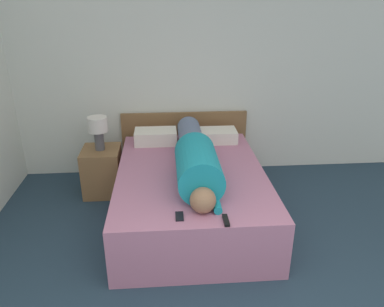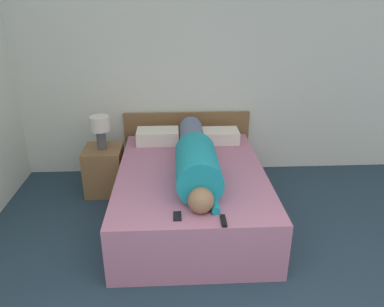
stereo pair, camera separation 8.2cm
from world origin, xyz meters
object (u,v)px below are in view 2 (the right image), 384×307
at_px(pillow_second, 219,136).
at_px(cell_phone, 177,216).
at_px(person_lying, 196,158).
at_px(tv_remote, 224,221).
at_px(pillow_near_headboard, 158,136).
at_px(table_lamp, 100,127).
at_px(nightstand, 105,170).
at_px(bed, 191,194).

relative_size(pillow_second, cell_phone, 3.57).
xyz_separation_m(person_lying, tv_remote, (0.16, -0.85, -0.16)).
relative_size(pillow_near_headboard, cell_phone, 3.76).
bearing_deg(person_lying, pillow_second, 69.28).
xyz_separation_m(table_lamp, pillow_near_headboard, (0.63, 0.17, -0.18)).
xyz_separation_m(nightstand, person_lying, (1.02, -0.69, 0.44)).
relative_size(bed, pillow_second, 4.37).
height_order(nightstand, table_lamp, table_lamp).
bearing_deg(nightstand, pillow_second, 7.21).
height_order(table_lamp, pillow_near_headboard, table_lamp).
bearing_deg(table_lamp, pillow_near_headboard, 15.25).
height_order(pillow_near_headboard, tv_remote, pillow_near_headboard).
bearing_deg(bed, nightstand, 148.23).
distance_m(bed, pillow_second, 0.93).
distance_m(table_lamp, cell_phone, 1.69).
bearing_deg(bed, pillow_near_headboard, 114.59).
bearing_deg(pillow_near_headboard, pillow_second, 0.00).
bearing_deg(pillow_second, table_lamp, -172.79).
height_order(pillow_second, tv_remote, pillow_second).
bearing_deg(nightstand, person_lying, -34.08).
xyz_separation_m(bed, person_lying, (0.04, -0.08, 0.44)).
relative_size(nightstand, cell_phone, 4.18).
xyz_separation_m(table_lamp, cell_phone, (0.83, -1.45, -0.25)).
height_order(nightstand, tv_remote, tv_remote).
bearing_deg(bed, pillow_second, 64.80).
distance_m(nightstand, pillow_second, 1.40).
distance_m(pillow_near_headboard, tv_remote, 1.80).
relative_size(bed, nightstand, 3.74).
bearing_deg(table_lamp, person_lying, -34.08).
bearing_deg(pillow_second, person_lying, -110.72).
height_order(person_lying, tv_remote, person_lying).
bearing_deg(cell_phone, table_lamp, 119.89).
height_order(table_lamp, person_lying, person_lying).
relative_size(bed, pillow_near_headboard, 4.15).
distance_m(nightstand, person_lying, 1.31).
bearing_deg(table_lamp, bed, -31.77).
distance_m(person_lying, cell_phone, 0.80).
relative_size(tv_remote, cell_phone, 1.15).
distance_m(table_lamp, person_lying, 1.24).
xyz_separation_m(nightstand, pillow_near_headboard, (0.63, 0.17, 0.34)).
height_order(bed, tv_remote, tv_remote).
height_order(table_lamp, pillow_second, table_lamp).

